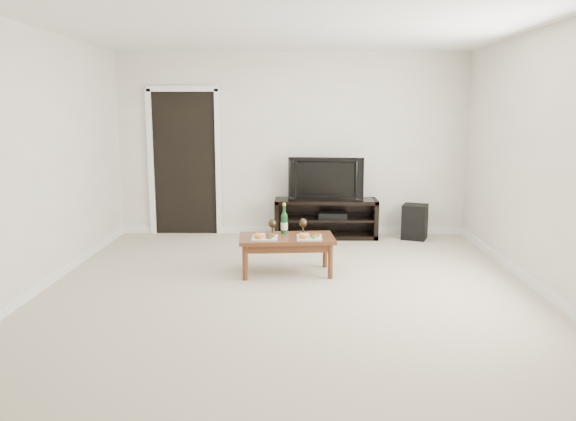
% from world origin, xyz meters
% --- Properties ---
extents(floor, '(5.50, 5.50, 0.00)m').
position_xyz_m(floor, '(0.00, 0.00, 0.00)').
color(floor, beige).
rests_on(floor, ground).
extents(back_wall, '(5.00, 0.04, 2.60)m').
position_xyz_m(back_wall, '(0.00, 2.77, 1.30)').
color(back_wall, silver).
rests_on(back_wall, ground).
extents(ceiling, '(5.00, 5.50, 0.04)m').
position_xyz_m(ceiling, '(0.00, 0.00, 2.62)').
color(ceiling, white).
rests_on(ceiling, back_wall).
extents(doorway, '(0.90, 0.02, 2.05)m').
position_xyz_m(doorway, '(-1.55, 2.73, 1.02)').
color(doorway, black).
rests_on(doorway, ground).
extents(media_console, '(1.45, 0.45, 0.55)m').
position_xyz_m(media_console, '(0.49, 2.50, 0.28)').
color(media_console, black).
rests_on(media_console, ground).
extents(television, '(1.05, 0.24, 0.60)m').
position_xyz_m(television, '(0.49, 2.50, 0.85)').
color(television, black).
rests_on(television, media_console).
extents(av_receiver, '(0.42, 0.33, 0.08)m').
position_xyz_m(av_receiver, '(0.59, 2.48, 0.33)').
color(av_receiver, black).
rests_on(av_receiver, media_console).
extents(subwoofer, '(0.42, 0.42, 0.49)m').
position_xyz_m(subwoofer, '(1.74, 2.42, 0.24)').
color(subwoofer, black).
rests_on(subwoofer, ground).
extents(coffee_table, '(1.08, 0.65, 0.42)m').
position_xyz_m(coffee_table, '(-0.03, 0.69, 0.21)').
color(coffee_table, brown).
rests_on(coffee_table, ground).
extents(plate_left, '(0.27, 0.27, 0.07)m').
position_xyz_m(plate_left, '(-0.27, 0.58, 0.45)').
color(plate_left, white).
rests_on(plate_left, coffee_table).
extents(plate_right, '(0.27, 0.27, 0.07)m').
position_xyz_m(plate_right, '(0.21, 0.60, 0.45)').
color(plate_right, white).
rests_on(plate_right, coffee_table).
extents(wine_bottle, '(0.07, 0.07, 0.35)m').
position_xyz_m(wine_bottle, '(-0.06, 0.84, 0.59)').
color(wine_bottle, '#103D1A').
rests_on(wine_bottle, coffee_table).
extents(goblet_left, '(0.09, 0.09, 0.17)m').
position_xyz_m(goblet_left, '(-0.20, 0.82, 0.51)').
color(goblet_left, '#342A1C').
rests_on(goblet_left, coffee_table).
extents(goblet_right, '(0.09, 0.09, 0.17)m').
position_xyz_m(goblet_right, '(0.15, 0.86, 0.51)').
color(goblet_right, '#342A1C').
rests_on(goblet_right, coffee_table).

